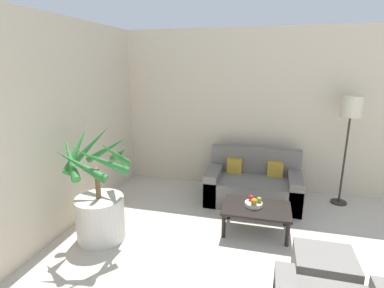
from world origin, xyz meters
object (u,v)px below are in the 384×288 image
(potted_palm, at_px, (100,205))
(sofa_loveseat, at_px, (253,185))
(coffee_table, at_px, (256,210))
(floor_lamp, at_px, (351,114))
(apple_green, at_px, (259,200))
(orange_fruit, at_px, (254,202))
(fruit_bowl, at_px, (254,204))
(apple_red, at_px, (251,198))
(ottoman, at_px, (323,272))

(potted_palm, height_order, sofa_loveseat, potted_palm)
(coffee_table, bearing_deg, floor_lamp, 43.49)
(apple_green, height_order, orange_fruit, orange_fruit)
(potted_palm, distance_m, fruit_bowl, 1.95)
(sofa_loveseat, xyz_separation_m, apple_red, (0.02, -0.83, 0.16))
(orange_fruit, bearing_deg, potted_palm, -161.55)
(potted_palm, xyz_separation_m, sofa_loveseat, (1.77, 1.56, -0.18))
(floor_lamp, relative_size, apple_red, 23.13)
(sofa_loveseat, bearing_deg, coffee_table, -84.21)
(fruit_bowl, bearing_deg, coffee_table, -36.55)
(potted_palm, relative_size, apple_red, 19.50)
(fruit_bowl, bearing_deg, potted_palm, -159.69)
(fruit_bowl, xyz_separation_m, apple_green, (0.07, 0.02, 0.06))
(sofa_loveseat, relative_size, floor_lamp, 0.85)
(sofa_loveseat, distance_m, floor_lamp, 1.77)
(floor_lamp, xyz_separation_m, ottoman, (-0.56, -2.09, -1.22))
(sofa_loveseat, height_order, apple_green, sofa_loveseat)
(potted_palm, height_order, apple_red, potted_palm)
(floor_lamp, bearing_deg, ottoman, -104.94)
(ottoman, bearing_deg, sofa_loveseat, 112.81)
(potted_palm, bearing_deg, apple_green, 20.29)
(potted_palm, relative_size, apple_green, 19.79)
(sofa_loveseat, bearing_deg, apple_red, -88.94)
(floor_lamp, distance_m, apple_red, 1.97)
(floor_lamp, xyz_separation_m, orange_fruit, (-1.27, -1.21, -0.98))
(ottoman, bearing_deg, apple_green, 123.77)
(coffee_table, distance_m, fruit_bowl, 0.09)
(coffee_table, height_order, apple_green, apple_green)
(apple_red, height_order, ottoman, apple_red)
(sofa_loveseat, bearing_deg, orange_fruit, -86.50)
(coffee_table, relative_size, fruit_bowl, 3.77)
(floor_lamp, xyz_separation_m, coffee_table, (-1.24, -1.17, -1.12))
(potted_palm, relative_size, sofa_loveseat, 0.99)
(fruit_bowl, relative_size, orange_fruit, 2.66)
(apple_green, distance_m, orange_fruit, 0.11)
(coffee_table, relative_size, apple_red, 11.82)
(floor_lamp, relative_size, coffee_table, 1.96)
(apple_red, distance_m, apple_green, 0.11)
(orange_fruit, bearing_deg, floor_lamp, 43.53)
(coffee_table, height_order, fruit_bowl, fruit_bowl)
(apple_red, relative_size, ottoman, 0.13)
(floor_lamp, relative_size, fruit_bowl, 7.38)
(potted_palm, relative_size, ottoman, 2.58)
(floor_lamp, bearing_deg, fruit_bowl, -138.17)
(apple_green, bearing_deg, orange_fruit, -124.98)
(apple_green, bearing_deg, floor_lamp, 42.77)
(fruit_bowl, relative_size, apple_red, 3.13)
(apple_red, distance_m, orange_fruit, 0.13)
(potted_palm, height_order, apple_green, potted_palm)
(sofa_loveseat, height_order, apple_red, sofa_loveseat)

